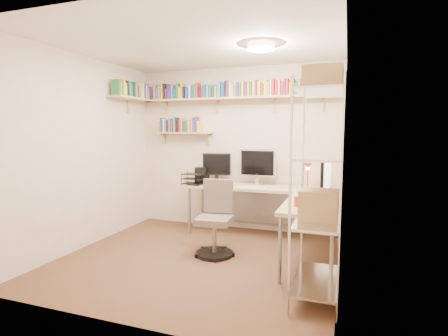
{
  "coord_description": "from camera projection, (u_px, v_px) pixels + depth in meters",
  "views": [
    {
      "loc": [
        1.64,
        -3.71,
        1.53
      ],
      "look_at": [
        0.14,
        0.55,
        1.05
      ],
      "focal_mm": 28.0,
      "sensor_mm": 36.0,
      "label": 1
    }
  ],
  "objects": [
    {
      "name": "corner_desk",
      "position": [
        257.0,
        190.0,
        4.83
      ],
      "size": [
        2.25,
        1.86,
        1.27
      ],
      "color": "beige",
      "rests_on": "ground"
    },
    {
      "name": "ground",
      "position": [
        198.0,
        259.0,
        4.18
      ],
      "size": [
        3.2,
        3.2,
        0.0
      ],
      "primitive_type": "plane",
      "color": "#472A1E",
      "rests_on": "ground"
    },
    {
      "name": "room_shell",
      "position": [
        197.0,
        129.0,
        4.02
      ],
      "size": [
        3.24,
        3.04,
        2.52
      ],
      "color": "beige",
      "rests_on": "ground"
    },
    {
      "name": "office_chair",
      "position": [
        216.0,
        223.0,
        4.32
      ],
      "size": [
        0.49,
        0.49,
        0.93
      ],
      "rotation": [
        0.0,
        0.0,
        0.1
      ],
      "color": "black",
      "rests_on": "ground"
    },
    {
      "name": "wall_shelves",
      "position": [
        207.0,
        98.0,
        5.32
      ],
      "size": [
        3.12,
        1.09,
        0.8
      ],
      "color": "tan",
      "rests_on": "ground"
    },
    {
      "name": "wire_rack",
      "position": [
        320.0,
        162.0,
        3.13
      ],
      "size": [
        0.42,
        0.86,
        2.1
      ],
      "rotation": [
        0.0,
        0.0,
        -0.0
      ],
      "color": "silver",
      "rests_on": "ground"
    }
  ]
}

